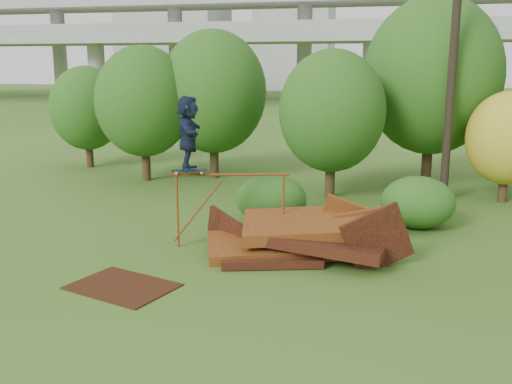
% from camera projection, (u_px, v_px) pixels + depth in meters
% --- Properties ---
extents(ground, '(240.00, 240.00, 0.00)m').
position_uv_depth(ground, '(272.00, 289.00, 11.89)').
color(ground, '#2D5116').
rests_on(ground, ground).
extents(scrap_pile, '(5.40, 3.08, 1.83)m').
position_uv_depth(scrap_pile, '(300.00, 237.00, 13.98)').
color(scrap_pile, '#3E1C0B').
rests_on(scrap_pile, ground).
extents(grind_rail, '(2.92, 0.77, 1.92)m').
position_uv_depth(grind_rail, '(230.00, 194.00, 14.38)').
color(grind_rail, brown).
rests_on(grind_rail, ground).
extents(skateboard, '(0.90, 0.43, 0.09)m').
position_uv_depth(skateboard, '(189.00, 171.00, 14.24)').
color(skateboard, black).
rests_on(skateboard, grind_rail).
extents(skater, '(1.01, 1.79, 1.84)m').
position_uv_depth(skater, '(188.00, 133.00, 14.04)').
color(skater, '#152037').
rests_on(skater, skateboard).
extents(flat_plate, '(2.47, 2.08, 0.03)m').
position_uv_depth(flat_plate, '(122.00, 286.00, 11.98)').
color(flat_plate, '#32180A').
rests_on(flat_plate, ground).
extents(tree_0, '(3.80, 3.80, 5.37)m').
position_uv_depth(tree_0, '(144.00, 102.00, 22.49)').
color(tree_0, black).
rests_on(tree_0, ground).
extents(tree_1, '(4.32, 4.32, 6.00)m').
position_uv_depth(tree_1, '(213.00, 92.00, 23.03)').
color(tree_1, black).
rests_on(tree_1, ground).
extents(tree_2, '(3.64, 3.64, 5.13)m').
position_uv_depth(tree_2, '(332.00, 111.00, 19.46)').
color(tree_2, black).
rests_on(tree_2, ground).
extents(tree_3, '(5.15, 5.15, 7.14)m').
position_uv_depth(tree_3, '(432.00, 76.00, 21.45)').
color(tree_3, black).
rests_on(tree_3, ground).
extents(tree_4, '(2.72, 2.72, 3.76)m').
position_uv_depth(tree_4, '(508.00, 138.00, 19.01)').
color(tree_4, black).
rests_on(tree_4, ground).
extents(tree_6, '(3.27, 3.27, 4.57)m').
position_uv_depth(tree_6, '(87.00, 108.00, 25.64)').
color(tree_6, black).
rests_on(tree_6, ground).
extents(shrub_left, '(2.09, 1.93, 1.45)m').
position_uv_depth(shrub_left, '(271.00, 199.00, 16.68)').
color(shrub_left, '#164813').
rests_on(shrub_left, ground).
extents(shrub_right, '(2.10, 1.93, 1.49)m').
position_uv_depth(shrub_right, '(418.00, 202.00, 16.26)').
color(shrub_right, '#164813').
rests_on(shrub_right, ground).
extents(utility_pole, '(1.40, 0.28, 10.54)m').
position_uv_depth(utility_pole, '(454.00, 41.00, 18.46)').
color(utility_pole, black).
rests_on(utility_pole, ground).
extents(freeway_overpass, '(160.00, 15.00, 13.70)m').
position_uv_depth(freeway_overpass, '(374.00, 17.00, 69.51)').
color(freeway_overpass, gray).
rests_on(freeway_overpass, ground).
extents(building_right, '(14.00, 14.00, 28.00)m').
position_uv_depth(building_right, '(296.00, 15.00, 109.41)').
color(building_right, '#9E9E99').
rests_on(building_right, ground).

